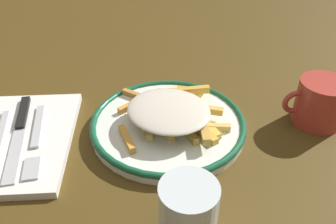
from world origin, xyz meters
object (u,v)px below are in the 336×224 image
object	(u,v)px
plate	(168,124)
fries_heap	(171,111)
fork	(36,139)
water_glass	(185,214)
knife	(20,128)
napkin	(20,140)
coffee_mug	(320,102)

from	to	relation	value
plate	fries_heap	xyz separation A→B (m)	(-0.00, -0.00, 0.03)
plate	fork	xyz separation A→B (m)	(0.21, 0.02, 0.00)
fork	water_glass	size ratio (longest dim) A/B	2.06
fork	knife	distance (m)	0.04
plate	fork	bearing A→B (deg)	5.84
napkin	fork	distance (m)	0.03
fork	fries_heap	bearing A→B (deg)	-174.26
knife	water_glass	world-z (taller)	water_glass
knife	water_glass	size ratio (longest dim) A/B	2.45
knife	water_glass	distance (m)	0.32
plate	knife	distance (m)	0.24
napkin	fork	size ratio (longest dim) A/B	1.35
fries_heap	napkin	distance (m)	0.24
coffee_mug	plate	bearing A→B (deg)	-1.25
fries_heap	coffee_mug	bearing A→B (deg)	178.72
coffee_mug	fries_heap	bearing A→B (deg)	-1.28
fries_heap	coffee_mug	size ratio (longest dim) A/B	1.84
napkin	water_glass	bearing A→B (deg)	139.75
fries_heap	coffee_mug	world-z (taller)	coffee_mug
fries_heap	knife	world-z (taller)	fries_heap
fork	water_glass	world-z (taller)	water_glass
fries_heap	napkin	xyz separation A→B (m)	(0.24, 0.01, -0.03)
fries_heap	fork	world-z (taller)	fries_heap
knife	plate	bearing A→B (deg)	177.71
plate	coffee_mug	bearing A→B (deg)	178.75
plate	coffee_mug	distance (m)	0.26
plate	fries_heap	distance (m)	0.03
fries_heap	coffee_mug	xyz separation A→B (m)	(-0.25, 0.01, 0.00)
plate	napkin	distance (m)	0.24
plate	water_glass	distance (m)	0.21
napkin	water_glass	world-z (taller)	water_glass
fries_heap	fork	size ratio (longest dim) A/B	1.12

